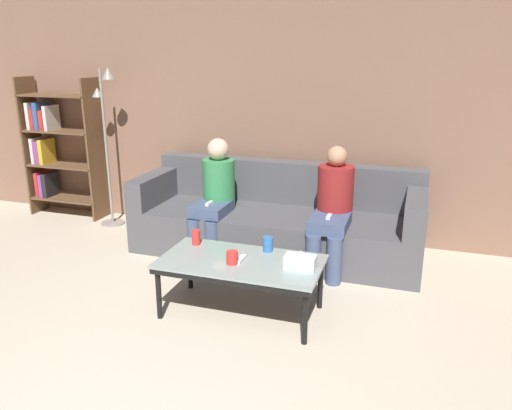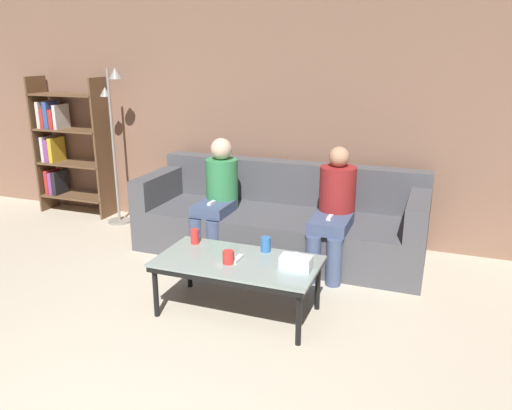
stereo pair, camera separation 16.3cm
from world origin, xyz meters
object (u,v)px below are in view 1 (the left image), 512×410
object	(u,v)px
couch	(278,221)
game_remote	(241,259)
coffee_table	(241,265)
seated_person_left_end	(215,194)
cup_near_left	(196,237)
cup_near_right	(268,244)
seated_person_mid_left	(333,206)
cup_far_center	(232,258)
tissue_box	(300,262)
standing_lamp	(107,131)
bookshelf	(55,147)

from	to	relation	value
couch	game_remote	world-z (taller)	couch
coffee_table	seated_person_left_end	size ratio (longest dim) A/B	1.08
couch	cup_near_left	size ratio (longest dim) A/B	23.25
cup_near_left	cup_near_right	xyz separation A→B (m)	(0.58, 0.04, -0.00)
seated_person_mid_left	cup_near_right	bearing A→B (deg)	-112.45
seated_person_left_end	cup_far_center	bearing A→B (deg)	-61.96
tissue_box	seated_person_left_end	world-z (taller)	seated_person_left_end
game_remote	couch	bearing A→B (deg)	93.86
coffee_table	standing_lamp	bearing A→B (deg)	144.80
cup_far_center	tissue_box	size ratio (longest dim) A/B	0.43
cup_near_left	seated_person_mid_left	world-z (taller)	seated_person_mid_left
cup_far_center	seated_person_mid_left	world-z (taller)	seated_person_mid_left
cup_far_center	seated_person_mid_left	size ratio (longest dim) A/B	0.09
couch	tissue_box	bearing A→B (deg)	-67.72
cup_far_center	seated_person_left_end	xyz separation A→B (m)	(-0.62, 1.16, 0.11)
standing_lamp	cup_near_left	bearing A→B (deg)	-38.01
couch	bookshelf	size ratio (longest dim) A/B	1.69
coffee_table	seated_person_left_end	world-z (taller)	seated_person_left_end
cup_far_center	game_remote	xyz separation A→B (m)	(0.04, 0.08, -0.04)
tissue_box	couch	bearing A→B (deg)	112.28
coffee_table	cup_near_left	xyz separation A→B (m)	(-0.45, 0.19, 0.10)
standing_lamp	seated_person_left_end	size ratio (longest dim) A/B	1.57
cup_near_right	seated_person_left_end	size ratio (longest dim) A/B	0.10
coffee_table	seated_person_mid_left	xyz separation A→B (m)	(0.48, 1.07, 0.19)
tissue_box	seated_person_left_end	distance (m)	1.55
couch	game_remote	size ratio (longest dim) A/B	18.23
cup_near_left	seated_person_mid_left	distance (m)	1.28
cup_near_right	seated_person_mid_left	world-z (taller)	seated_person_mid_left
standing_lamp	cup_near_right	bearing A→B (deg)	-29.12
cup_near_right	bookshelf	world-z (taller)	bookshelf
cup_far_center	coffee_table	bearing A→B (deg)	62.80
coffee_table	tissue_box	size ratio (longest dim) A/B	5.42
bookshelf	seated_person_left_end	xyz separation A→B (m)	(2.26, -0.52, -0.23)
bookshelf	standing_lamp	xyz separation A→B (m)	(0.83, -0.14, 0.25)
cup_near_right	seated_person_mid_left	size ratio (longest dim) A/B	0.10
game_remote	seated_person_mid_left	xyz separation A→B (m)	(0.48, 1.07, 0.14)
cup_near_left	tissue_box	size ratio (longest dim) A/B	0.53
couch	standing_lamp	distance (m)	2.14
couch	seated_person_left_end	world-z (taller)	seated_person_left_end
cup_far_center	cup_near_right	bearing A→B (deg)	60.42
coffee_table	bookshelf	bearing A→B (deg)	151.10
tissue_box	standing_lamp	size ratio (longest dim) A/B	0.13
cup_near_right	cup_far_center	xyz separation A→B (m)	(-0.17, -0.31, -0.01)
cup_near_left	seated_person_left_end	size ratio (longest dim) A/B	0.11
cup_near_left	seated_person_left_end	bearing A→B (deg)	103.23
bookshelf	coffee_table	bearing A→B (deg)	-28.90
coffee_table	cup_near_left	distance (m)	0.49
cup_near_right	tissue_box	distance (m)	0.39
cup_near_left	seated_person_mid_left	bearing A→B (deg)	43.43
cup_near_right	seated_person_mid_left	bearing A→B (deg)	67.55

